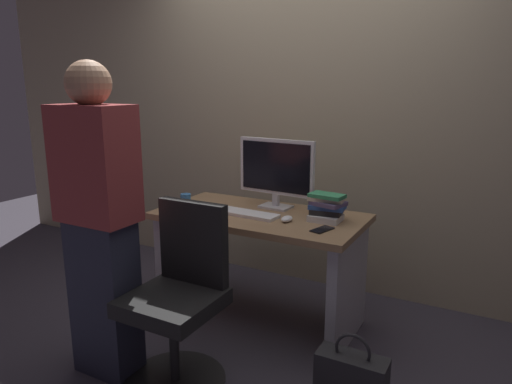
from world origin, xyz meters
TOP-DOWN VIEW (x-y plane):
  - ground_plane at (0.00, 0.00)m, footprint 9.00×9.00m
  - wall_back at (0.00, 0.79)m, footprint 6.40×0.10m
  - desk at (0.00, 0.00)m, footprint 1.30×0.67m
  - office_chair at (-0.06, -0.76)m, footprint 0.52×0.52m
  - person_at_desk at (-0.45, -0.89)m, footprint 0.40×0.24m
  - monitor at (0.03, 0.17)m, footprint 0.54×0.15m
  - keyboard at (-0.06, -0.07)m, footprint 0.44×0.16m
  - mouse at (0.22, -0.08)m, footprint 0.06×0.10m
  - cup_near_keyboard at (-0.50, -0.11)m, footprint 0.07×0.07m
  - book_stack at (0.42, 0.06)m, footprint 0.23×0.19m
  - cell_phone at (0.47, -0.14)m, footprint 0.11×0.16m
  - handbag at (0.79, -0.54)m, footprint 0.34×0.14m

SIDE VIEW (x-z plane):
  - ground_plane at x=0.00m, z-range 0.00..0.00m
  - handbag at x=0.79m, z-range -0.05..0.33m
  - office_chair at x=-0.06m, z-range -0.04..0.90m
  - desk at x=0.00m, z-range 0.13..0.86m
  - cell_phone at x=0.47m, z-range 0.73..0.74m
  - keyboard at x=-0.06m, z-range 0.73..0.75m
  - mouse at x=0.22m, z-range 0.73..0.76m
  - cup_near_keyboard at x=-0.50m, z-range 0.73..0.82m
  - book_stack at x=0.42m, z-range 0.73..0.89m
  - person_at_desk at x=-0.45m, z-range 0.02..1.66m
  - monitor at x=0.03m, z-range 0.76..1.21m
  - wall_back at x=0.00m, z-range 0.00..3.00m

